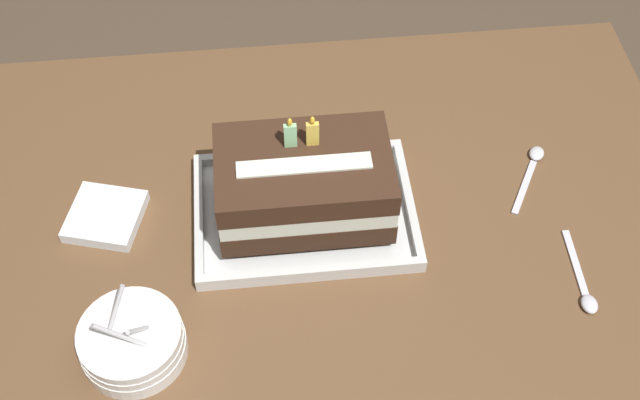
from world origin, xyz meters
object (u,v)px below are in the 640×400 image
object	(u,v)px
foil_tray	(305,213)
serving_spoon_near_tray	(533,164)
bowl_stack	(132,342)
napkin_pile	(105,216)
serving_spoon_by_bowls	(585,291)
birthday_cake	(304,183)

from	to	relation	value
foil_tray	serving_spoon_near_tray	distance (m)	0.36
bowl_stack	napkin_pile	world-z (taller)	bowl_stack
bowl_stack	serving_spoon_near_tray	distance (m)	0.65
foil_tray	serving_spoon_near_tray	xyz separation A→B (m)	(0.36, 0.06, -0.00)
foil_tray	napkin_pile	size ratio (longest dim) A/B	2.55
serving_spoon_by_bowls	serving_spoon_near_tray	bearing A→B (deg)	92.81
napkin_pile	foil_tray	bearing A→B (deg)	-4.30
birthday_cake	serving_spoon_by_bowls	world-z (taller)	birthday_cake
bowl_stack	serving_spoon_by_bowls	world-z (taller)	bowl_stack
birthday_cake	napkin_pile	size ratio (longest dim) A/B	1.94
serving_spoon_near_tray	birthday_cake	bearing A→B (deg)	-170.35
birthday_cake	serving_spoon_near_tray	size ratio (longest dim) A/B	1.88
foil_tray	napkin_pile	distance (m)	0.29
napkin_pile	serving_spoon_near_tray	bearing A→B (deg)	3.46
foil_tray	serving_spoon_by_bowls	world-z (taller)	foil_tray
birthday_cake	serving_spoon_near_tray	distance (m)	0.37
foil_tray	serving_spoon_near_tray	world-z (taller)	foil_tray
foil_tray	birthday_cake	world-z (taller)	birthday_cake
bowl_stack	napkin_pile	size ratio (longest dim) A/B	1.09
serving_spoon_by_bowls	birthday_cake	bearing A→B (deg)	155.35
serving_spoon_near_tray	napkin_pile	bearing A→B (deg)	-176.54
birthday_cake	bowl_stack	xyz separation A→B (m)	(-0.24, -0.20, -0.05)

